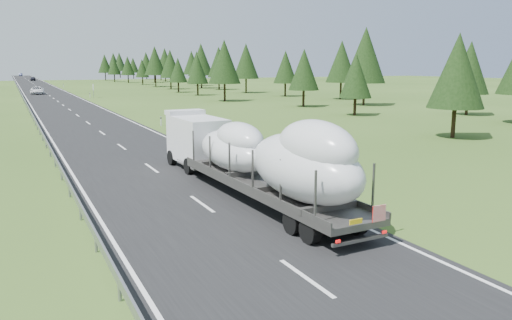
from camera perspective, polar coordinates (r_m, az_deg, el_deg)
name	(u,v)px	position (r m, az deg, el deg)	size (l,w,h in m)	color
ground	(202,204)	(23.12, -6.19, -5.05)	(400.00, 400.00, 0.00)	#334F1A
road_surface	(46,93)	(121.32, -22.84, 7.05)	(10.00, 400.00, 0.02)	black
guardrail	(20,91)	(121.01, -25.38, 7.13)	(0.10, 400.00, 0.76)	slate
marker_posts	(56,82)	(176.57, -21.92, 8.22)	(0.13, 350.08, 1.00)	silver
highway_sign	(93,88)	(102.09, -18.11, 7.81)	(0.08, 0.90, 2.60)	slate
tree_line_right	(201,62)	(135.70, -6.33, 11.06)	(27.15, 286.28, 12.65)	black
boat_truck	(253,153)	(23.57, -0.32, 0.77)	(3.03, 18.54, 4.28)	silver
distant_van	(37,90)	(117.95, -23.72, 7.29)	(2.71, 5.88, 1.63)	white
distant_car_dark	(33,79)	(216.58, -24.14, 8.47)	(1.86, 4.63, 1.58)	black
distant_car_blue	(21,75)	(310.78, -25.30, 8.82)	(1.60, 4.58, 1.51)	#171F41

